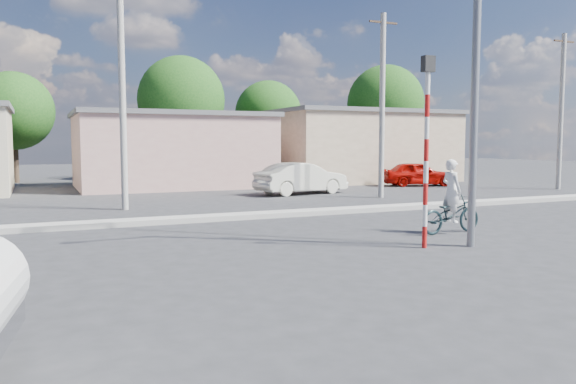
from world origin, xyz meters
name	(u,v)px	position (x,y,z in m)	size (l,w,h in m)	color
ground_plane	(334,275)	(0.00, 0.00, 0.00)	(120.00, 120.00, 0.00)	#2B2B2D
median	(210,218)	(0.00, 8.00, 0.08)	(40.00, 0.80, 0.16)	#99968E
bicycle	(451,214)	(5.17, 2.93, 0.52)	(0.68, 1.96, 1.03)	#16272A
cyclist	(451,202)	(5.17, 2.93, 0.84)	(0.61, 0.40, 1.68)	white
car_cream	(301,178)	(6.54, 15.02, 0.74)	(1.57, 4.50, 1.48)	beige
car_red	(418,174)	(14.69, 16.86, 0.68)	(1.62, 4.02, 1.37)	#A20802
traffic_pole	(427,135)	(3.20, 1.50, 2.59)	(0.28, 0.18, 4.36)	red
streetlight	(471,29)	(4.14, 1.20, 4.96)	(2.34, 0.22, 9.00)	slate
building_row	(156,148)	(1.10, 22.00, 2.13)	(37.80, 7.30, 4.44)	beige
tree_row	(176,104)	(3.76, 28.45, 4.99)	(43.62, 7.43, 8.42)	#38281E
utility_poles	(259,101)	(3.25, 12.00, 4.07)	(35.40, 0.24, 8.00)	#99968E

